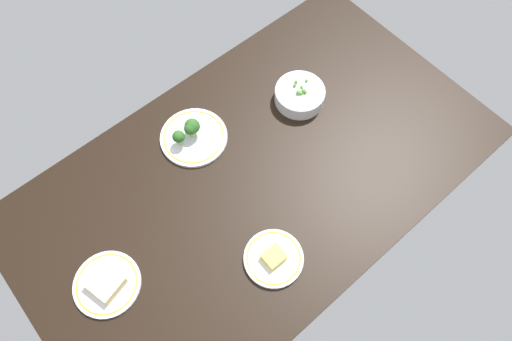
# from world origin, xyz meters

# --- Properties ---
(dining_table) EXTENTS (1.56, 0.91, 0.04)m
(dining_table) POSITION_xyz_m (0.00, 0.00, 0.02)
(dining_table) COLOR black
(dining_table) RESTS_ON ground
(bowl_peas) EXTENTS (0.17, 0.17, 0.07)m
(bowl_peas) POSITION_xyz_m (0.30, 0.12, 0.07)
(bowl_peas) COLOR silver
(bowl_peas) RESTS_ON dining_table
(plate_broccoli) EXTENTS (0.23, 0.23, 0.08)m
(plate_broccoli) POSITION_xyz_m (-0.08, 0.24, 0.06)
(plate_broccoli) COLOR silver
(plate_broccoli) RESTS_ON dining_table
(plate_sandwich) EXTENTS (0.20, 0.20, 0.04)m
(plate_sandwich) POSITION_xyz_m (-0.56, 0.01, 0.05)
(plate_sandwich) COLOR silver
(plate_sandwich) RESTS_ON dining_table
(plate_cheese) EXTENTS (0.18, 0.18, 0.04)m
(plate_cheese) POSITION_xyz_m (-0.14, -0.25, 0.05)
(plate_cheese) COLOR silver
(plate_cheese) RESTS_ON dining_table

